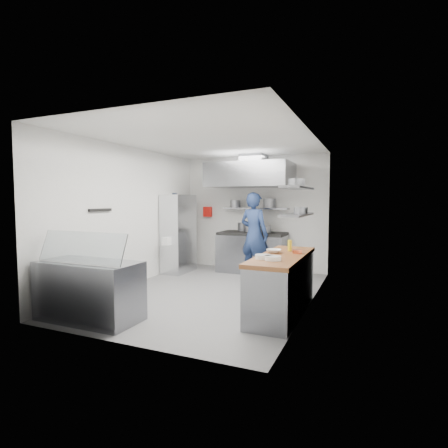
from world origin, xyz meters
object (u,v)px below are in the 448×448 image
at_px(gas_range, 252,253).
at_px(chef, 254,234).
at_px(display_case, 89,291).
at_px(wire_rack, 179,234).

bearing_deg(gas_range, chef, -67.33).
bearing_deg(gas_range, display_case, -105.02).
bearing_deg(display_case, wire_rack, 98.81).
height_order(chef, wire_rack, chef).
bearing_deg(wire_rack, gas_range, 22.64).
relative_size(gas_range, display_case, 1.07).
relative_size(wire_rack, display_case, 1.23).
bearing_deg(wire_rack, display_case, -81.19).
xyz_separation_m(wire_rack, display_case, (0.53, -3.42, -0.50)).
height_order(gas_range, wire_rack, wire_rack).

